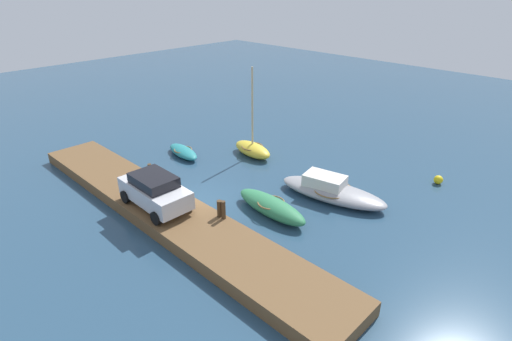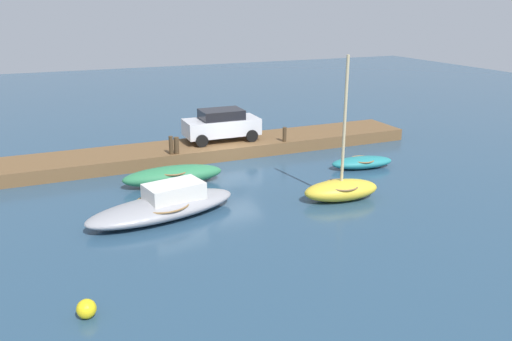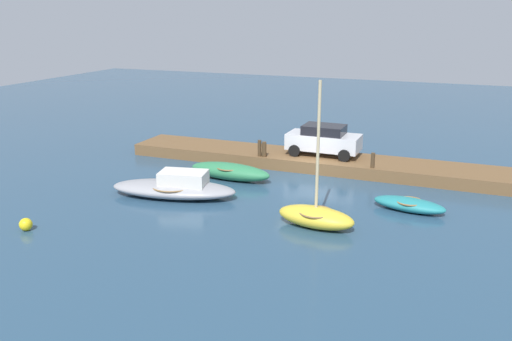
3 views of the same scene
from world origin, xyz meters
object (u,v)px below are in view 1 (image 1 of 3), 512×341
mooring_post_west (150,170)px  parked_car (155,190)px  rowboat_green (271,206)px  marker_buoy (438,180)px  rowboat_teal (183,152)px  mooring_post_mid_west (220,209)px  motorboat_grey (331,190)px  rowboat_yellow (252,149)px  mooring_post_mid_east (224,210)px

mooring_post_west → parked_car: 3.38m
rowboat_green → marker_buoy: size_ratio=8.82×
rowboat_teal → mooring_post_mid_west: 9.03m
rowboat_teal → motorboat_grey: size_ratio=0.53×
rowboat_yellow → motorboat_grey: (6.99, -1.11, -0.01)m
rowboat_green → mooring_post_west: (-6.72, -2.57, 0.60)m
mooring_post_mid_east → mooring_post_west: bearing=180.0°
rowboat_green → motorboat_grey: bearing=73.4°
rowboat_yellow → mooring_post_mid_east: size_ratio=6.47×
mooring_post_mid_east → marker_buoy: 12.77m
mooring_post_mid_west → marker_buoy: 12.88m
rowboat_teal → rowboat_yellow: size_ratio=0.56×
rowboat_yellow → marker_buoy: bearing=30.1°
rowboat_yellow → parked_car: bearing=-70.3°
rowboat_yellow → mooring_post_west: rowboat_yellow is taller
mooring_post_mid_west → marker_buoy: (5.50, 11.62, -0.79)m
rowboat_yellow → marker_buoy: (10.41, 4.54, -0.23)m
mooring_post_mid_east → rowboat_green: bearing=76.8°
marker_buoy → mooring_post_west: bearing=-134.3°
rowboat_yellow → rowboat_green: bearing=-31.5°
rowboat_teal → mooring_post_mid_east: mooring_post_mid_east is taller
rowboat_green → motorboat_grey: 3.61m
rowboat_green → motorboat_grey: motorboat_grey is taller
parked_car → marker_buoy: (8.39, 13.17, -1.25)m
rowboat_yellow → parked_car: rowboat_yellow is taller
motorboat_grey → mooring_post_mid_east: mooring_post_mid_east is taller
rowboat_yellow → mooring_post_west: (-0.94, -7.08, 0.54)m
mooring_post_west → mooring_post_mid_west: 5.85m
rowboat_green → mooring_post_west: bearing=-155.9°
rowboat_green → rowboat_yellow: rowboat_yellow is taller
mooring_post_west → parked_car: bearing=-27.6°
motorboat_grey → mooring_post_west: 9.94m
mooring_post_mid_west → rowboat_yellow: bearing=124.7°
rowboat_green → rowboat_teal: bearing=175.0°
mooring_post_west → marker_buoy: 16.26m
mooring_post_mid_west → parked_car: 3.30m
mooring_post_mid_west → mooring_post_mid_east: mooring_post_mid_east is taller
parked_car → mooring_post_mid_east: bearing=27.0°
rowboat_yellow → mooring_post_mid_west: bearing=-48.8°
marker_buoy → mooring_post_mid_west: bearing=-115.3°
rowboat_yellow → mooring_post_mid_west: (4.90, -7.08, 0.57)m
rowboat_teal → parked_car: size_ratio=0.82×
motorboat_grey → mooring_post_mid_west: mooring_post_mid_west is taller
rowboat_teal → rowboat_green: 9.09m
rowboat_green → mooring_post_mid_west: mooring_post_mid_west is taller
mooring_post_west → marker_buoy: (11.35, 11.62, -0.77)m
rowboat_yellow → marker_buoy: rowboat_yellow is taller
marker_buoy → rowboat_teal: bearing=-150.3°
rowboat_green → mooring_post_mid_east: mooring_post_mid_east is taller
rowboat_yellow → parked_car: (2.02, -8.63, 1.03)m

